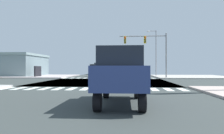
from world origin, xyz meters
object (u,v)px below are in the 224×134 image
Objects in this scene: street_lamp at (155,49)px; box_truck_nearside_1 at (107,63)px; sedan_crossing_1 at (102,69)px; pickup_queued_1 at (101,69)px; suv_leading_2 at (95,68)px; bank_building at (8,65)px; suv_farside_1 at (121,71)px; traffic_signal_mast at (148,45)px.

street_lamp is 1.15× the size of box_truck_nearside_1.
street_lamp reaches higher than sedan_crossing_1.
pickup_queued_1 is 12.58m from suv_leading_2.
bank_building is 2.61× the size of pickup_queued_1.
suv_farside_1 is at bearing 97.81° from sedan_crossing_1.
street_lamp is 1.80× the size of suv_leading_2.
box_truck_nearside_1 is at bearing 114.87° from traffic_signal_mast.
box_truck_nearside_1 is (-7.45, 16.07, -2.29)m from traffic_signal_mast.
pickup_queued_1 is (-4.00, 24.95, -0.10)m from suv_farside_1.
bank_building is 3.10× the size of sedan_crossing_1.
box_truck_nearside_1 reaches higher than pickup_queued_1.
bank_building is at bearing 37.04° from suv_leading_2.
street_lamp is (2.02, 7.07, 0.08)m from traffic_signal_mast.
traffic_signal_mast is 9.46m from pickup_queued_1.
sedan_crossing_1 is at bearing -78.42° from box_truck_nearside_1.
pickup_queued_1 reaches higher than suv_farside_1.
traffic_signal_mast is 0.51× the size of bank_building.
suv_leading_2 is at bearing 100.67° from suv_farside_1.
traffic_signal_mast reaches higher than box_truck_nearside_1.
traffic_signal_mast is at bearing -13.64° from bank_building.
suv_leading_2 is (-3.00, 12.22, 0.10)m from pickup_queued_1.
suv_farside_1 is at bearing -99.63° from traffic_signal_mast.
box_truck_nearside_1 reaches higher than bank_building.
pickup_queued_1 is at bearing 148.26° from traffic_signal_mast.
suv_farside_1 is at bearing -101.30° from street_lamp.
sedan_crossing_1 is at bearing 108.79° from traffic_signal_mast.
pickup_queued_1 is (-9.48, -2.46, -3.63)m from street_lamp.
bank_building is 28.57m from sedan_crossing_1.
traffic_signal_mast is 1.49× the size of suv_farside_1.
suv_farside_1 is at bearing -51.01° from bank_building.
traffic_signal_mast is 7.35m from street_lamp.
suv_leading_2 reaches higher than sedan_crossing_1.
street_lamp is at bearing 117.82° from sedan_crossing_1.
suv_leading_2 is at bearing 141.96° from street_lamp.
box_truck_nearside_1 is at bearing 101.58° from sedan_crossing_1.
sedan_crossing_1 is (14.33, 24.70, -0.90)m from bank_building.
traffic_signal_mast is at bearing 114.87° from box_truck_nearside_1.
suv_leading_2 is at bearing -14.16° from box_truck_nearside_1.
box_truck_nearside_1 is at bearing -90.00° from pickup_queued_1.
bank_building is 33.91m from suv_farside_1.
traffic_signal_mast is at bearing 121.84° from suv_leading_2.
traffic_signal_mast is 25.66m from bank_building.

